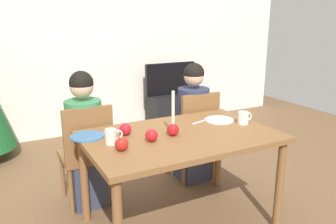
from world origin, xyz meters
TOP-DOWN VIEW (x-y plane):
  - ground_plane at (0.00, 0.00)m, footprint 7.68×7.68m
  - back_wall at (0.00, 2.60)m, footprint 6.40×0.10m
  - dining_table at (0.00, 0.00)m, footprint 1.40×0.90m
  - chair_left at (-0.55, 0.61)m, footprint 0.40×0.40m
  - chair_right at (0.51, 0.61)m, footprint 0.40×0.40m
  - person_left_child at (-0.55, 0.64)m, footprint 0.30×0.30m
  - person_right_child at (0.51, 0.64)m, footprint 0.30×0.30m
  - tv_stand at (1.14, 2.30)m, footprint 0.64×0.40m
  - tv at (1.14, 2.30)m, footprint 0.79×0.05m
  - candle_centerpiece at (-0.06, -0.00)m, footprint 0.09×0.09m
  - plate_left at (-0.63, 0.26)m, footprint 0.24×0.24m
  - plate_right at (0.45, 0.15)m, footprint 0.24×0.24m
  - mug_left at (-0.52, 0.04)m, footprint 0.12×0.08m
  - mug_right at (0.57, -0.01)m, footprint 0.13×0.09m
  - fork_left at (-0.45, 0.26)m, footprint 0.18×0.06m
  - fork_right at (0.29, 0.19)m, footprint 0.18×0.06m
  - apple_near_candle at (-0.50, -0.11)m, footprint 0.09×0.09m
  - apple_by_left_plate at (-0.37, 0.17)m, footprint 0.09×0.09m
  - apple_by_right_mug at (-0.25, -0.04)m, footprint 0.09×0.09m

SIDE VIEW (x-z plane):
  - ground_plane at x=0.00m, z-range 0.00..0.00m
  - tv_stand at x=1.14m, z-range 0.00..0.48m
  - chair_left at x=-0.55m, z-range 0.06..0.96m
  - chair_right at x=0.51m, z-range 0.06..0.96m
  - person_left_child at x=-0.55m, z-range -0.02..1.16m
  - person_right_child at x=0.51m, z-range -0.02..1.16m
  - dining_table at x=0.00m, z-range 0.29..1.04m
  - tv at x=1.14m, z-range 0.48..0.94m
  - fork_left at x=-0.45m, z-range 0.75..0.76m
  - fork_right at x=0.29m, z-range 0.75..0.76m
  - plate_left at x=-0.63m, z-range 0.75..0.76m
  - plate_right at x=0.45m, z-range 0.75..0.76m
  - apple_by_right_mug at x=-0.25m, z-range 0.75..0.84m
  - apple_by_left_plate at x=-0.37m, z-range 0.75..0.84m
  - apple_near_candle at x=-0.50m, z-range 0.75..0.84m
  - mug_right at x=0.57m, z-range 0.75..0.85m
  - mug_left at x=-0.52m, z-range 0.75..0.86m
  - candle_centerpiece at x=-0.06m, z-range 0.65..0.98m
  - back_wall at x=0.00m, z-range 0.00..2.60m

